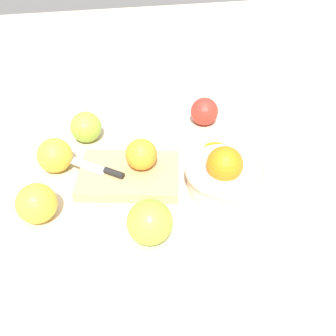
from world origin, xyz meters
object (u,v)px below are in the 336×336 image
Objects in this scene: orange_on_board at (141,154)px; apple_front_right at (55,155)px; apple_front_right_2 at (86,127)px; apple_back_right at (150,222)px; knife at (101,169)px; apple_front_left at (204,111)px; cutting_board at (129,175)px; bowl at (227,174)px; apple_back_right_2 at (37,203)px.

apple_front_right is (0.18, -0.06, -0.02)m from orange_on_board.
apple_back_right is at bearing 106.36° from apple_front_right_2.
knife is 1.86× the size of apple_front_left.
bowl is at bearing 160.87° from cutting_board.
cutting_board is 0.18m from apple_back_right.
apple_front_right is (0.35, -0.13, 0.00)m from bowl.
apple_front_left is (-0.22, -0.19, 0.02)m from cutting_board.
apple_back_right is 0.29m from apple_front_right.
apple_back_right is 1.17× the size of apple_front_left.
bowl reaches higher than orange_on_board.
bowl is 2.27× the size of apple_back_right_2.
apple_back_right_2 is (0.40, 0.27, 0.00)m from apple_front_left.
bowl reaches higher than knife.
apple_back_right is 1.08× the size of apple_back_right_2.
apple_back_right reaches higher than knife.
apple_back_right_2 is (0.03, 0.15, 0.00)m from apple_front_right.
apple_back_right_2 reaches higher than apple_front_right_2.
orange_on_board is 0.81× the size of apple_back_right.
bowl is 2.34× the size of apple_front_right_2.
apple_back_right reaches higher than apple_front_right.
apple_front_right is 0.13m from apple_front_right_2.
cutting_board is 2.74× the size of apple_back_right_2.
cutting_board is 0.06m from knife.
orange_on_board is at bearing -156.48° from apple_back_right_2.
bowl is 0.21m from cutting_board.
cutting_board is 2.77× the size of apple_front_right.
apple_front_left is at bearing -161.54° from apple_front_right.
knife is at bearing -142.60° from apple_back_right_2.
apple_front_right_2 is at bearing -80.88° from knife.
apple_back_right_2 is at bearing 78.93° from apple_front_right.
knife is 0.20m from apple_back_right.
apple_front_right_2 is at bearing -124.17° from apple_front_right.
orange_on_board is (0.16, -0.08, 0.02)m from bowl.
knife is at bearing 99.12° from apple_front_right_2.
apple_back_right_2 reaches higher than apple_front_left.
cutting_board is at bearing 156.94° from apple_front_right.
apple_back_right_2 is (0.20, -0.09, -0.00)m from apple_back_right.
orange_on_board is 0.89× the size of apple_front_right.
apple_front_right is at bearing -20.89° from bowl.
orange_on_board is (-0.03, -0.01, 0.04)m from cutting_board.
cutting_board is 0.29m from apple_front_left.
orange_on_board is 0.87× the size of apple_back_right_2.
apple_back_right_2 is at bearing 2.48° from bowl.
bowl reaches higher than apple_back_right.
orange_on_board is at bearing 43.88° from apple_front_left.
knife is 0.11m from apple_front_right.
apple_front_left is 0.92× the size of apple_back_right_2.
apple_back_right_2 is at bearing 23.52° from orange_on_board.
apple_front_left is 0.30m from apple_front_right_2.
bowl is 0.83× the size of cutting_board.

